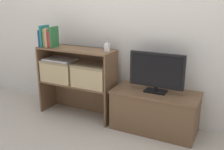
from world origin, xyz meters
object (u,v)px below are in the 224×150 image
object	(u,v)px
tv_stand	(155,111)
laptop	(60,59)
book_olive	(47,38)
book_crimson	(52,39)
book_tan	(50,37)
storage_basket_right	(92,74)
baby_monitor	(107,48)
storage_basket_left	(61,70)
book_teal	(45,36)
book_navy	(43,38)
tv	(157,71)
book_forest	(54,37)

from	to	relation	value
tv_stand	laptop	distance (m)	1.23
book_olive	book_crimson	distance (m)	0.07
book_tan	storage_basket_right	bearing A→B (deg)	4.19
baby_monitor	storage_basket_right	distance (m)	0.36
storage_basket_left	laptop	size ratio (longest dim) A/B	1.15
book_crimson	baby_monitor	xyz separation A→B (m)	(0.68, 0.05, -0.04)
book_crimson	storage_basket_left	bearing A→B (deg)	31.06
book_tan	laptop	xyz separation A→B (m)	(0.10, 0.04, -0.26)
book_teal	book_crimson	size ratio (longest dim) A/B	1.38
book_tan	book_navy	bearing A→B (deg)	180.00
book_navy	storage_basket_right	world-z (taller)	book_navy
tv_stand	book_tan	size ratio (longest dim) A/B	4.02
book_teal	book_olive	bearing A→B (deg)	0.00
book_navy	book_olive	world-z (taller)	book_olive
storage_basket_right	book_navy	bearing A→B (deg)	-176.45
tv_stand	laptop	bearing A→B (deg)	-177.08
storage_basket_left	tv	bearing A→B (deg)	2.85
book_forest	laptop	size ratio (longest dim) A/B	0.66
baby_monitor	tv	bearing A→B (deg)	4.49
tv	book_forest	distance (m)	1.22
book_olive	book_forest	size ratio (longest dim) A/B	0.87
book_forest	storage_basket_right	size ratio (longest dim) A/B	0.57
book_olive	book_tan	bearing A→B (deg)	0.00
tv	tv_stand	bearing A→B (deg)	90.00
storage_basket_left	laptop	xyz separation A→B (m)	(0.00, 0.00, 0.12)
book_navy	book_teal	xyz separation A→B (m)	(0.03, 0.00, 0.03)
tv_stand	storage_basket_left	xyz separation A→B (m)	(-1.15, -0.06, 0.32)
storage_basket_left	book_forest	bearing A→B (deg)	-131.18
baby_monitor	storage_basket_left	bearing A→B (deg)	-178.60
baby_monitor	book_navy	bearing A→B (deg)	-176.17
book_forest	baby_monitor	bearing A→B (deg)	4.80
book_navy	baby_monitor	distance (m)	0.81
baby_monitor	storage_basket_right	world-z (taller)	baby_monitor
book_tan	baby_monitor	xyz separation A→B (m)	(0.71, 0.05, -0.07)
book_teal	book_forest	world-z (taller)	book_teal
book_olive	tv_stand	bearing A→B (deg)	4.36
book_teal	storage_basket_right	xyz separation A→B (m)	(0.61, 0.04, -0.39)
tv_stand	book_crimson	world-z (taller)	book_crimson
tv_stand	storage_basket_right	distance (m)	0.78
storage_basket_right	laptop	world-z (taller)	laptop
book_olive	baby_monitor	distance (m)	0.75
tv_stand	book_navy	world-z (taller)	book_navy
tv	book_olive	xyz separation A→B (m)	(-1.29, -0.10, 0.26)
tv	book_teal	size ratio (longest dim) A/B	2.31
book_crimson	baby_monitor	world-z (taller)	book_crimson
tv	book_tan	world-z (taller)	book_tan
book_forest	baby_monitor	distance (m)	0.65
book_navy	book_olive	xyz separation A→B (m)	(0.06, 0.00, 0.01)
book_navy	storage_basket_left	size ratio (longest dim) A/B	0.46
laptop	storage_basket_left	bearing A→B (deg)	180.00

